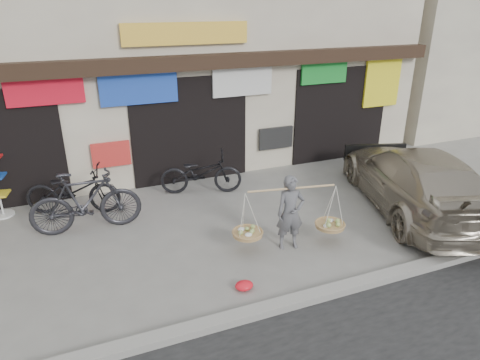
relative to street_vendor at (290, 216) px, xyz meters
name	(u,v)px	position (x,y,z in m)	size (l,w,h in m)	color
ground	(242,243)	(-0.80, 0.44, -0.67)	(70.00, 70.00, 0.00)	gray
kerb	(290,303)	(-0.80, -1.56, -0.61)	(70.00, 0.25, 0.12)	gray
shophouse_block	(160,36)	(-0.80, 6.86, 2.78)	(14.00, 6.32, 7.00)	beige
neighbor_east	(479,32)	(12.70, 7.44, 2.53)	(12.00, 7.00, 6.40)	#BEB59D
street_vendor	(290,216)	(0.00, 0.00, 0.00)	(2.17, 0.86, 1.47)	#5D5D62
bike_0	(73,190)	(-3.76, 3.08, -0.13)	(0.72, 2.06, 1.08)	black
bike_1	(86,201)	(-3.53, 2.12, -0.01)	(0.62, 2.18, 1.31)	#29292E
bike_2	(201,173)	(-0.82, 3.06, -0.15)	(0.69, 1.98, 1.04)	black
suv	(414,179)	(3.38, 0.45, 0.05)	(3.37, 5.30, 1.43)	#A49984
red_bag	(244,286)	(-1.31, -0.90, -0.60)	(0.31, 0.25, 0.14)	red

